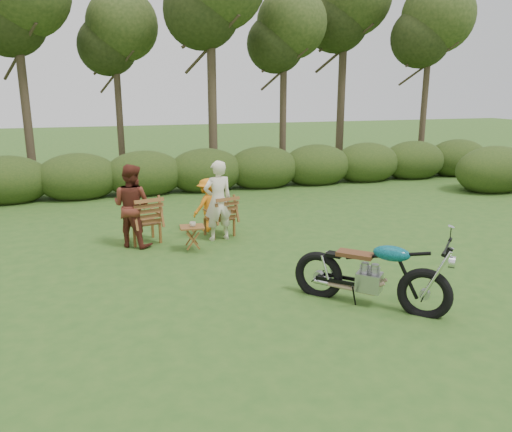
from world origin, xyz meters
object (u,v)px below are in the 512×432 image
object	(u,v)px
lawn_chair_right	(220,235)
adult_b	(134,246)
motorcycle	(368,304)
lawn_chair_left	(144,242)
side_table	(192,238)
cup	(193,224)
adult_a	(219,239)
child	(208,231)

from	to	relation	value
lawn_chair_right	adult_b	xyz separation A→B (m)	(-1.94, -0.18, 0.00)
motorcycle	adult_b	bearing A→B (deg)	172.82
lawn_chair_left	side_table	xyz separation A→B (m)	(0.91, -0.90, 0.26)
motorcycle	lawn_chair_left	xyz separation A→B (m)	(-3.04, 4.39, 0.00)
lawn_chair_right	motorcycle	bearing A→B (deg)	92.73
motorcycle	cup	bearing A→B (deg)	166.44
motorcycle	cup	xyz separation A→B (m)	(-2.12, 3.46, 0.58)
lawn_chair_left	adult_a	size ratio (longest dim) A/B	0.59
motorcycle	lawn_chair_left	bearing A→B (deg)	169.63
cup	adult_b	distance (m)	1.49
adult_a	motorcycle	bearing A→B (deg)	101.12
lawn_chair_left	adult_b	world-z (taller)	adult_b
lawn_chair_right	cup	size ratio (longest dim) A/B	7.50
lawn_chair_right	child	size ratio (longest dim) A/B	0.77
adult_a	lawn_chair_right	bearing A→B (deg)	-115.46
side_table	cup	world-z (taller)	cup
adult_b	child	size ratio (longest dim) A/B	1.41
cup	adult_a	xyz separation A→B (m)	(0.69, 0.63, -0.58)
adult_a	child	world-z (taller)	adult_a
motorcycle	child	distance (m)	5.10
lawn_chair_right	adult_b	world-z (taller)	adult_b
side_table	adult_b	distance (m)	1.38
adult_b	child	distance (m)	1.89
motorcycle	side_table	size ratio (longest dim) A/B	4.44
lawn_chair_left	cup	world-z (taller)	cup
lawn_chair_right	lawn_chair_left	world-z (taller)	lawn_chair_left
motorcycle	lawn_chair_left	size ratio (longest dim) A/B	2.20
adult_b	lawn_chair_left	bearing A→B (deg)	-103.98
adult_a	adult_b	world-z (taller)	adult_a
motorcycle	lawn_chair_right	world-z (taller)	motorcycle
child	cup	bearing A→B (deg)	34.31
lawn_chair_left	side_table	bearing A→B (deg)	121.71
motorcycle	adult_a	distance (m)	4.33
motorcycle	adult_a	bearing A→B (deg)	154.20
lawn_chair_right	child	world-z (taller)	child
adult_b	motorcycle	bearing A→B (deg)	165.19
adult_b	child	xyz separation A→B (m)	(1.77, 0.66, 0.00)
lawn_chair_right	adult_a	size ratio (longest dim) A/B	0.54
lawn_chair_right	lawn_chair_left	bearing A→B (deg)	-14.42
motorcycle	side_table	bearing A→B (deg)	166.32
cup	lawn_chair_right	bearing A→B (deg)	49.75
motorcycle	adult_b	distance (m)	5.33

